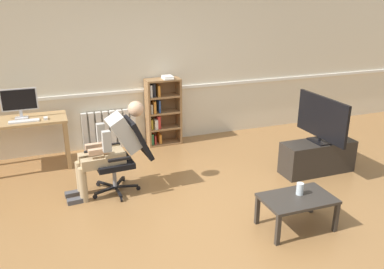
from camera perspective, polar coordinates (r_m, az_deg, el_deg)
The scene contains 14 objects.
ground_plane at distance 4.82m, azimuth 1.86°, elevation -11.32°, with size 18.00×18.00×0.00m, color olive.
back_wall at distance 6.75m, azimuth -6.59°, elevation 9.93°, with size 12.00×0.13×2.70m.
computer_desk at distance 6.26m, azimuth -22.52°, elevation 0.99°, with size 1.14×0.58×0.76m.
imac_monitor at distance 6.24m, azimuth -23.36°, elevation 4.40°, with size 0.50×0.14×0.43m.
keyboard at distance 6.09m, azimuth -22.78°, elevation 1.76°, with size 0.41×0.12×0.02m, color white.
computer_mouse at distance 6.09m, azimuth -20.09°, elevation 2.19°, with size 0.06×0.10×0.03m, color white.
bookshelf at distance 6.77m, azimuth -4.41°, elevation 3.33°, with size 0.57×0.30×1.18m.
radiator at distance 6.78m, azimuth -11.64°, elevation 0.69°, with size 0.88×0.08×0.64m.
office_chair at distance 5.24m, azimuth -9.53°, elevation -2.56°, with size 0.81×0.62×0.97m.
person_seated at distance 5.16m, azimuth -11.41°, elevation -1.60°, with size 1.06×0.41×1.19m.
tv_stand at distance 6.05m, azimuth 17.39°, elevation -3.07°, with size 1.07×0.38×0.47m.
tv_screen at distance 5.86m, azimuth 17.97°, elevation 2.16°, with size 0.21×1.02×0.66m.
coffee_table at distance 4.57m, azimuth 14.74°, elevation -9.17°, with size 0.79×0.49×0.38m.
drinking_glass at distance 4.59m, azimuth 15.10°, elevation -7.47°, with size 0.08×0.08×0.13m, color silver.
Camera 1 is at (-1.57, -3.82, 2.49)m, focal length 37.51 mm.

